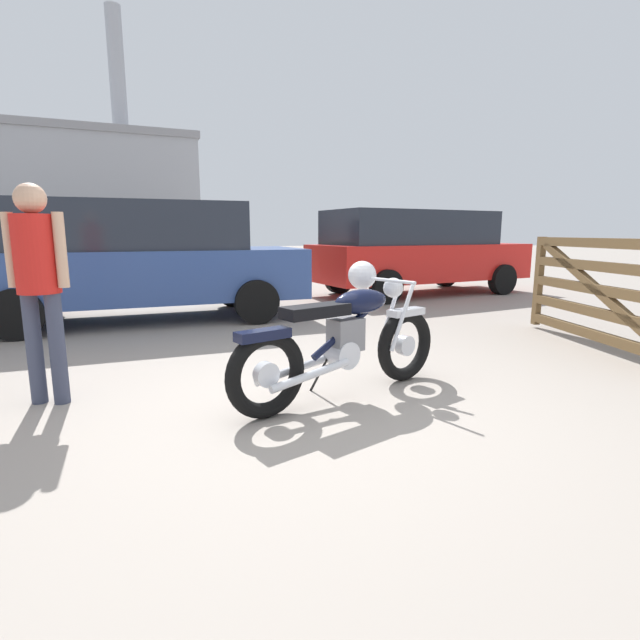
{
  "coord_description": "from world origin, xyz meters",
  "views": [
    {
      "loc": [
        -1.58,
        -3.08,
        1.31
      ],
      "look_at": [
        0.32,
        0.59,
        0.55
      ],
      "focal_mm": 26.94,
      "sensor_mm": 36.0,
      "label": 1
    }
  ],
  "objects_px": {
    "blue_hatchback_right": "(134,258)",
    "dark_sedan_left": "(417,250)",
    "bystander": "(38,272)",
    "timber_gate": "(618,290)",
    "red_hatchback_near": "(109,254)",
    "vintage_motorcycle": "(347,336)"
  },
  "relations": [
    {
      "from": "vintage_motorcycle",
      "to": "blue_hatchback_right",
      "type": "bearing_deg",
      "value": 93.55
    },
    {
      "from": "vintage_motorcycle",
      "to": "blue_hatchback_right",
      "type": "xyz_separation_m",
      "value": [
        -1.09,
        4.32,
        0.45
      ]
    },
    {
      "from": "blue_hatchback_right",
      "to": "dark_sedan_left",
      "type": "bearing_deg",
      "value": 12.19
    },
    {
      "from": "blue_hatchback_right",
      "to": "red_hatchback_near",
      "type": "height_order",
      "value": "blue_hatchback_right"
    },
    {
      "from": "bystander",
      "to": "red_hatchback_near",
      "type": "distance_m",
      "value": 7.62
    },
    {
      "from": "bystander",
      "to": "timber_gate",
      "type": "bearing_deg",
      "value": 108.31
    },
    {
      "from": "timber_gate",
      "to": "blue_hatchback_right",
      "type": "bearing_deg",
      "value": 64.01
    },
    {
      "from": "timber_gate",
      "to": "dark_sedan_left",
      "type": "height_order",
      "value": "dark_sedan_left"
    },
    {
      "from": "bystander",
      "to": "dark_sedan_left",
      "type": "height_order",
      "value": "dark_sedan_left"
    },
    {
      "from": "blue_hatchback_right",
      "to": "vintage_motorcycle",
      "type": "bearing_deg",
      "value": -69.54
    },
    {
      "from": "timber_gate",
      "to": "blue_hatchback_right",
      "type": "xyz_separation_m",
      "value": [
        -4.33,
        4.5,
        0.24
      ]
    },
    {
      "from": "timber_gate",
      "to": "dark_sedan_left",
      "type": "bearing_deg",
      "value": 5.15
    },
    {
      "from": "dark_sedan_left",
      "to": "red_hatchback_near",
      "type": "relative_size",
      "value": 1.06
    },
    {
      "from": "dark_sedan_left",
      "to": "blue_hatchback_right",
      "type": "xyz_separation_m",
      "value": [
        -5.69,
        -0.58,
        0.0
      ]
    },
    {
      "from": "bystander",
      "to": "blue_hatchback_right",
      "type": "distance_m",
      "value": 3.59
    },
    {
      "from": "timber_gate",
      "to": "dark_sedan_left",
      "type": "distance_m",
      "value": 5.27
    },
    {
      "from": "blue_hatchback_right",
      "to": "red_hatchback_near",
      "type": "bearing_deg",
      "value": 97.25
    },
    {
      "from": "vintage_motorcycle",
      "to": "timber_gate",
      "type": "distance_m",
      "value": 3.26
    },
    {
      "from": "red_hatchback_near",
      "to": "timber_gate",
      "type": "bearing_deg",
      "value": -73.35
    },
    {
      "from": "vintage_motorcycle",
      "to": "red_hatchback_near",
      "type": "xyz_separation_m",
      "value": [
        -1.15,
        8.45,
        0.34
      ]
    },
    {
      "from": "timber_gate",
      "to": "red_hatchback_near",
      "type": "distance_m",
      "value": 9.69
    },
    {
      "from": "dark_sedan_left",
      "to": "blue_hatchback_right",
      "type": "relative_size",
      "value": 0.97
    }
  ]
}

